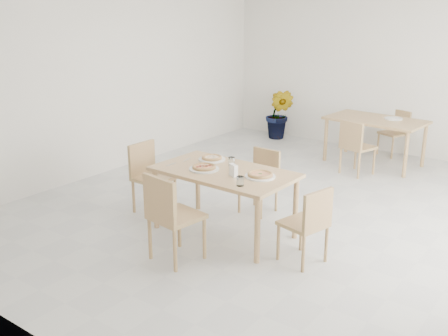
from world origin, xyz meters
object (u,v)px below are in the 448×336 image
Objects in this scene: potted_plant at (279,114)px; plate_pepperoni at (204,169)px; plate_mushroom at (212,159)px; napkin_holder at (233,171)px; pizza_pepperoni at (204,167)px; plate_empty at (393,119)px; chair_back_n at (396,129)px; second_table at (376,124)px; pizza_margherita at (260,174)px; chair_back_s at (355,144)px; main_table at (224,177)px; pizza_mushroom at (212,158)px; plate_margherita at (260,176)px; tumbler_b at (232,161)px; chair_east at (309,221)px; tumbler_a at (240,181)px; chair_south at (170,212)px; chair_north at (262,176)px; chair_west at (149,172)px.

plate_pepperoni is at bearing -69.87° from potted_plant.
plate_mushroom is 0.68m from napkin_holder.
pizza_pepperoni is 3.97m from plate_empty.
chair_back_n is at bearing 102.22° from plate_empty.
potted_plant reaches higher than second_table.
chair_back_s is at bearing 92.54° from pizza_margherita.
main_table is 1.01× the size of second_table.
chair_back_n is (-0.01, 4.35, -0.33)m from pizza_margherita.
plate_margherita is at bearing -13.66° from pizza_mushroom.
plate_empty is (0.62, 3.58, -0.04)m from tumbler_b.
pizza_mushroom is at bearing -88.89° from chair_east.
tumbler_a is (0.79, -0.55, 0.02)m from pizza_mushroom.
chair_east reaches higher than pizza_margherita.
chair_back_n is (-0.68, 4.49, -0.02)m from chair_east.
chair_south is 1.72m from chair_north.
plate_empty is at bearing -24.75° from chair_west.
tumbler_a is at bearing -17.79° from plate_pepperoni.
second_table is (0.70, 3.41, -0.11)m from pizza_mushroom.
chair_east is 1.05× the size of chair_back_n.
plate_empty is (0.60, 2.95, 0.30)m from chair_north.
chair_south is at bearing -76.91° from plate_pepperoni.
second_table is at bearing 81.88° from pizza_pepperoni.
chair_north reaches higher than second_table.
pizza_margherita is at bearing -88.54° from chair_west.
pizza_margherita is at bearing -83.85° from second_table.
chair_north is 2.68× the size of pizza_pepperoni.
pizza_margherita is at bearing -90.00° from plate_margherita.
plate_margherita is at bearing 108.72° from chair_back_s.
chair_west is at bearing -178.54° from pizza_margherita.
chair_west is at bearing -29.58° from chair_south.
potted_plant is (-0.59, 4.17, -0.02)m from chair_west.
chair_south is 3.30× the size of pizza_margherita.
pizza_pepperoni is at bearing 0.00° from plate_pepperoni.
pizza_mushroom reaches higher than plate_mushroom.
plate_mushroom is 3.48m from second_table.
tumbler_a reaches higher than chair_east.
plate_mushroom is at bearing 166.34° from pizza_margherita.
chair_west is 2.75× the size of plate_mushroom.
chair_west is 0.55× the size of second_table.
second_table is at bearing -86.55° from chair_south.
chair_east is 2.85× the size of plate_empty.
chair_north is 0.72m from tumbler_b.
plate_pepperoni and plate_empty have the same top height.
plate_pepperoni is 3.79m from second_table.
pizza_margherita is 2.03× the size of napkin_holder.
main_table is 11.41× the size of napkin_holder.
napkin_holder is (1.39, -0.12, 0.31)m from chair_west.
potted_plant is at bearing 8.08° from chair_west.
plate_empty is at bearing -158.02° from chair_east.
tumbler_a reaches higher than pizza_mushroom.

